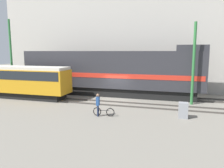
{
  "coord_description": "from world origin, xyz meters",
  "views": [
    {
      "loc": [
        6.06,
        -21.49,
        5.04
      ],
      "look_at": [
        -0.03,
        -0.78,
        1.8
      ],
      "focal_mm": 35.0,
      "sensor_mm": 36.0,
      "label": 1
    }
  ],
  "objects": [
    {
      "name": "ground_plane",
      "position": [
        0.0,
        0.0,
        0.0
      ],
      "size": [
        120.0,
        120.0,
        0.0
      ],
      "primitive_type": "plane",
      "color": "slate"
    },
    {
      "name": "track_near",
      "position": [
        0.0,
        -1.78,
        0.07
      ],
      "size": [
        60.0,
        1.5,
        0.14
      ],
      "color": "#47423D",
      "rests_on": "ground"
    },
    {
      "name": "freight_locomotive",
      "position": [
        -1.13,
        2.35,
        2.65
      ],
      "size": [
        20.56,
        3.04,
        5.67
      ],
      "color": "black",
      "rests_on": "ground"
    },
    {
      "name": "signal_box",
      "position": [
        6.71,
        -4.51,
        0.6
      ],
      "size": [
        0.7,
        0.6,
        1.2
      ],
      "color": "gray",
      "rests_on": "ground"
    },
    {
      "name": "utility_pole_left",
      "position": [
        -12.91,
        0.28,
        4.38
      ],
      "size": [
        0.24,
        0.24,
        8.76
      ],
      "color": "#2D7238",
      "rests_on": "ground"
    },
    {
      "name": "utility_pole_center",
      "position": [
        7.62,
        0.28,
        3.86
      ],
      "size": [
        0.26,
        0.26,
        7.73
      ],
      "color": "#2D7238",
      "rests_on": "ground"
    },
    {
      "name": "track_far",
      "position": [
        0.0,
        2.35,
        0.07
      ],
      "size": [
        60.0,
        1.5,
        0.14
      ],
      "color": "#47423D",
      "rests_on": "ground"
    },
    {
      "name": "building_backdrop",
      "position": [
        0.0,
        9.15,
        7.16
      ],
      "size": [
        36.32,
        6.0,
        14.32
      ],
      "color": "#B7B2A8",
      "rests_on": "ground"
    },
    {
      "name": "streetcar",
      "position": [
        -9.37,
        -1.78,
        1.97
      ],
      "size": [
        9.65,
        2.54,
        3.44
      ],
      "color": "black",
      "rests_on": "ground"
    },
    {
      "name": "bicycle",
      "position": [
        0.74,
        -5.74,
        0.34
      ],
      "size": [
        1.74,
        0.44,
        0.73
      ],
      "color": "black",
      "rests_on": "ground"
    },
    {
      "name": "person",
      "position": [
        0.33,
        -5.92,
        1.1
      ],
      "size": [
        0.25,
        0.38,
        1.79
      ],
      "color": "#232D4C",
      "rests_on": "ground"
    }
  ]
}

